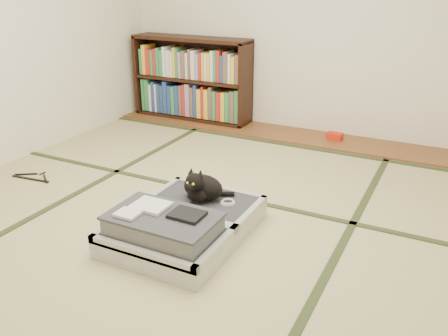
% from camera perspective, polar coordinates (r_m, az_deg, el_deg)
% --- Properties ---
extents(floor, '(4.50, 4.50, 0.00)m').
position_cam_1_polar(floor, '(3.31, -3.54, -5.92)').
color(floor, tan).
rests_on(floor, ground).
extents(wood_strip, '(4.00, 0.50, 0.02)m').
position_cam_1_polar(wood_strip, '(4.99, 8.12, 3.96)').
color(wood_strip, brown).
rests_on(wood_strip, ground).
extents(red_item, '(0.16, 0.11, 0.07)m').
position_cam_1_polar(red_item, '(4.89, 13.17, 3.76)').
color(red_item, red).
rests_on(red_item, wood_strip).
extents(tatami_borders, '(4.00, 4.50, 0.01)m').
position_cam_1_polar(tatami_borders, '(3.69, 0.32, -2.64)').
color(tatami_borders, '#2D381E').
rests_on(tatami_borders, ground).
extents(bookcase, '(1.38, 0.31, 0.92)m').
position_cam_1_polar(bookcase, '(5.44, -3.90, 10.48)').
color(bookcase, black).
rests_on(bookcase, wood_strip).
extents(suitcase, '(0.73, 0.97, 0.29)m').
position_cam_1_polar(suitcase, '(3.01, -5.15, -6.83)').
color(suitcase, silver).
rests_on(suitcase, floor).
extents(cat, '(0.32, 0.33, 0.26)m').
position_cam_1_polar(cat, '(3.18, -2.74, -2.34)').
color(cat, black).
rests_on(cat, suitcase).
extents(cable_coil, '(0.10, 0.10, 0.02)m').
position_cam_1_polar(cable_coil, '(3.17, 0.46, -4.15)').
color(cable_coil, white).
rests_on(cable_coil, suitcase).
extents(hanger, '(0.38, 0.19, 0.01)m').
position_cam_1_polar(hanger, '(4.21, -21.98, -1.07)').
color(hanger, black).
rests_on(hanger, floor).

